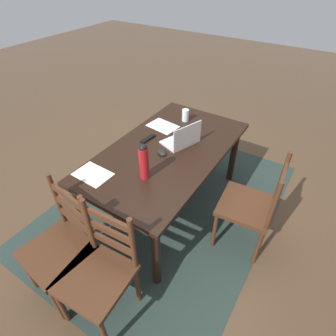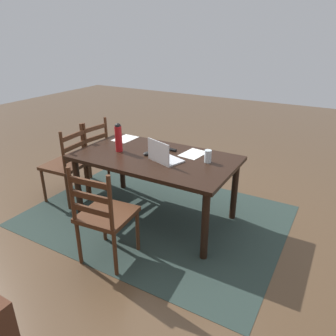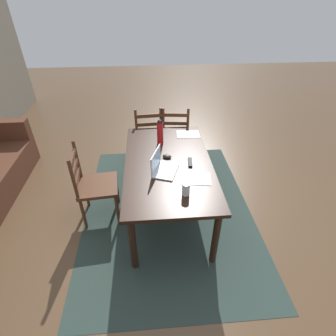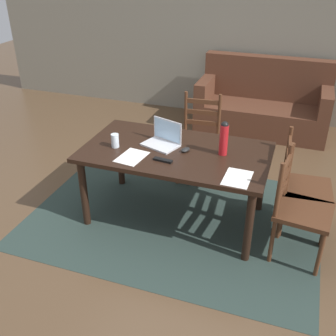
% 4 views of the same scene
% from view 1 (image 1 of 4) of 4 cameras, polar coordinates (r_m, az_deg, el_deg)
% --- Properties ---
extents(ground_plane, '(14.00, 14.00, 0.00)m').
position_cam_1_polar(ground_plane, '(2.97, -0.22, -7.66)').
color(ground_plane, brown).
extents(area_rug, '(2.77, 2.04, 0.01)m').
position_cam_1_polar(area_rug, '(2.97, -0.22, -7.62)').
color(area_rug, '#283833').
rests_on(area_rug, ground).
extents(dining_table, '(1.69, 0.95, 0.73)m').
position_cam_1_polar(dining_table, '(2.54, -0.26, 2.43)').
color(dining_table, black).
rests_on(dining_table, ground).
extents(chair_right_far, '(0.47, 0.47, 0.95)m').
position_cam_1_polar(chair_right_far, '(2.01, -14.26, -20.41)').
color(chair_right_far, '#4C2B19').
rests_on(chair_right_far, ground).
extents(chair_right_near, '(0.49, 0.49, 0.95)m').
position_cam_1_polar(chair_right_near, '(2.21, -21.43, -15.11)').
color(chair_right_near, '#4C2B19').
rests_on(chair_right_near, ground).
extents(chair_far_head, '(0.48, 0.48, 0.95)m').
position_cam_1_polar(chair_far_head, '(2.43, 17.04, -7.63)').
color(chair_far_head, '#4C2B19').
rests_on(chair_far_head, ground).
extents(laptop, '(0.37, 0.31, 0.23)m').
position_cam_1_polar(laptop, '(2.53, 3.15, 6.10)').
color(laptop, silver).
rests_on(laptop, dining_table).
extents(water_bottle, '(0.08, 0.08, 0.31)m').
position_cam_1_polar(water_bottle, '(2.09, -5.09, 1.50)').
color(water_bottle, red).
rests_on(water_bottle, dining_table).
extents(drinking_glass, '(0.07, 0.07, 0.13)m').
position_cam_1_polar(drinking_glass, '(2.91, 3.67, 10.97)').
color(drinking_glass, silver).
rests_on(drinking_glass, dining_table).
extents(computer_mouse, '(0.09, 0.11, 0.03)m').
position_cam_1_polar(computer_mouse, '(2.41, -1.32, 3.22)').
color(computer_mouse, black).
rests_on(computer_mouse, dining_table).
extents(tv_remote, '(0.17, 0.06, 0.02)m').
position_cam_1_polar(tv_remote, '(2.62, -4.20, 6.16)').
color(tv_remote, black).
rests_on(tv_remote, dining_table).
extents(paper_stack_left, '(0.25, 0.32, 0.00)m').
position_cam_1_polar(paper_stack_left, '(2.83, -1.10, 8.78)').
color(paper_stack_left, white).
rests_on(paper_stack_left, dining_table).
extents(paper_stack_right, '(0.22, 0.30, 0.00)m').
position_cam_1_polar(paper_stack_right, '(2.29, -15.48, -1.26)').
color(paper_stack_right, white).
rests_on(paper_stack_right, dining_table).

